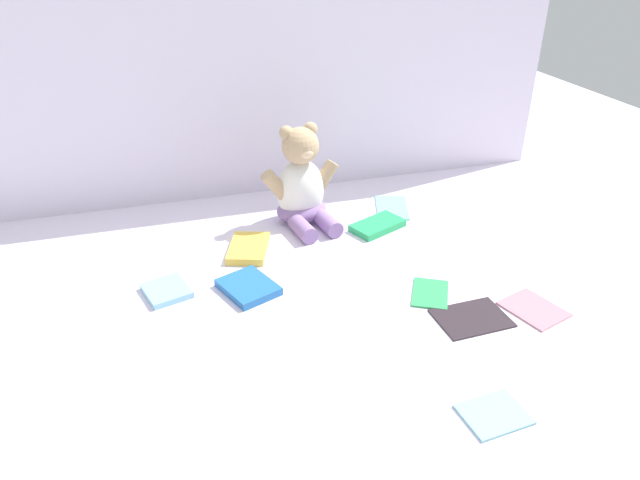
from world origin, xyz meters
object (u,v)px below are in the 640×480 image
at_px(book_case_0, 534,308).
at_px(book_case_2, 392,207).
at_px(book_case_8, 249,248).
at_px(book_case_4, 494,413).
at_px(book_case_5, 167,291).
at_px(book_case_6, 472,317).
at_px(teddy_bear, 302,187).
at_px(book_case_1, 248,287).
at_px(book_case_3, 377,226).
at_px(book_case_7, 430,293).

bearing_deg(book_case_0, book_case_2, 83.21).
bearing_deg(book_case_8, book_case_4, 133.07).
xyz_separation_m(book_case_5, book_case_6, (0.55, -0.25, -0.00)).
height_order(teddy_bear, book_case_1, teddy_bear).
height_order(book_case_2, book_case_3, book_case_3).
height_order(book_case_4, book_case_8, book_case_8).
bearing_deg(book_case_2, book_case_6, 103.46).
bearing_deg(book_case_3, book_case_8, 70.09).
bearing_deg(book_case_5, teddy_bear, -162.09).
bearing_deg(book_case_2, book_case_3, 68.86).
relative_size(book_case_6, book_case_8, 1.05).
height_order(book_case_0, book_case_4, book_case_4).
height_order(book_case_1, book_case_3, same).
height_order(book_case_2, book_case_5, book_case_5).
distance_m(teddy_bear, book_case_5, 0.43).
height_order(book_case_6, book_case_7, book_case_7).
distance_m(book_case_0, book_case_4, 0.31).
xyz_separation_m(book_case_2, book_case_7, (-0.08, -0.39, -0.00)).
xyz_separation_m(book_case_4, book_case_7, (0.05, 0.32, -0.00)).
height_order(book_case_0, book_case_6, same).
bearing_deg(book_case_4, teddy_bear, -176.27).
relative_size(teddy_bear, book_case_5, 2.69).
height_order(book_case_0, book_case_5, book_case_5).
distance_m(book_case_4, book_case_8, 0.66).
height_order(book_case_5, book_case_6, book_case_5).
height_order(book_case_3, book_case_7, book_case_3).
bearing_deg(book_case_6, book_case_7, -160.40).
bearing_deg(book_case_3, book_case_6, 161.97).
distance_m(book_case_3, book_case_7, 0.29).
distance_m(teddy_bear, book_case_0, 0.60).
relative_size(book_case_3, book_case_4, 1.33).
bearing_deg(book_case_6, book_case_3, -176.74).
bearing_deg(book_case_1, book_case_3, -175.33).
height_order(book_case_3, book_case_8, same).
bearing_deg(book_case_5, book_case_3, 179.07).
bearing_deg(book_case_0, book_case_4, -152.12).
bearing_deg(book_case_1, book_case_7, 139.33).
relative_size(book_case_0, book_case_8, 0.86).
height_order(book_case_3, book_case_4, book_case_3).
relative_size(book_case_7, book_case_8, 0.81).
relative_size(book_case_1, book_case_5, 1.25).
distance_m(book_case_1, book_case_4, 0.53).
height_order(book_case_1, book_case_6, book_case_1).
bearing_deg(book_case_4, book_case_8, -160.99).
height_order(teddy_bear, book_case_5, teddy_bear).
bearing_deg(book_case_6, book_case_8, -138.18).
height_order(book_case_4, book_case_5, book_case_5).
xyz_separation_m(teddy_bear, book_case_4, (0.11, -0.71, -0.09)).
distance_m(book_case_2, book_case_3, 0.12).
bearing_deg(book_case_1, book_case_4, 101.88).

